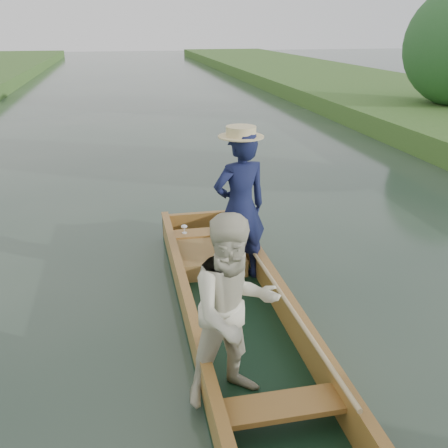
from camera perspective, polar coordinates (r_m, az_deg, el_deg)
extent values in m
plane|color=#283D30|center=(5.52, 1.29, -11.50)|extent=(120.00, 120.00, 0.00)
cube|color=black|center=(5.50, 1.29, -11.15)|extent=(1.10, 5.00, 0.08)
cube|color=olive|center=(5.32, -4.13, -9.93)|extent=(0.08, 5.00, 0.32)
cube|color=olive|center=(5.51, 6.54, -8.75)|extent=(0.08, 5.00, 0.32)
cube|color=olive|center=(7.56, -2.86, 0.15)|extent=(1.10, 0.08, 0.32)
cube|color=olive|center=(5.22, -4.19, -8.25)|extent=(0.10, 5.00, 0.04)
cube|color=olive|center=(5.43, 6.63, -7.12)|extent=(0.10, 5.00, 0.04)
cube|color=olive|center=(7.03, -2.15, -1.05)|extent=(0.94, 0.30, 0.05)
cube|color=olive|center=(4.12, 6.63, -19.98)|extent=(0.94, 0.30, 0.05)
imported|color=#13183E|center=(5.92, 1.85, 1.84)|extent=(0.76, 0.59, 1.86)
cylinder|color=beige|center=(5.68, 1.95, 10.31)|extent=(0.52, 0.52, 0.12)
imported|color=beige|center=(4.05, 1.16, -9.93)|extent=(0.92, 0.78, 1.65)
cube|color=#A35734|center=(6.58, -1.77, -3.78)|extent=(0.85, 0.90, 0.22)
sphere|color=#A48A56|center=(6.44, 0.77, -2.20)|extent=(0.20, 0.20, 0.20)
sphere|color=#A48A56|center=(6.38, 0.80, -1.03)|extent=(0.15, 0.15, 0.15)
sphere|color=#A48A56|center=(6.34, 0.33, -0.53)|extent=(0.05, 0.05, 0.05)
sphere|color=#A48A56|center=(6.36, 1.28, -0.46)|extent=(0.05, 0.05, 0.05)
sphere|color=#A48A56|center=(6.33, 0.91, -1.35)|extent=(0.06, 0.06, 0.06)
sphere|color=#A48A56|center=(6.40, 0.04, -2.09)|extent=(0.07, 0.07, 0.07)
sphere|color=#A48A56|center=(6.43, 1.58, -1.96)|extent=(0.07, 0.07, 0.07)
sphere|color=#A48A56|center=(6.44, 0.40, -3.02)|extent=(0.08, 0.08, 0.08)
sphere|color=#A48A56|center=(6.46, 1.25, -2.94)|extent=(0.08, 0.08, 0.08)
cylinder|color=silver|center=(6.98, -4.56, -1.01)|extent=(0.07, 0.07, 0.01)
cylinder|color=silver|center=(6.96, -4.57, -0.71)|extent=(0.01, 0.01, 0.08)
ellipsoid|color=silver|center=(6.94, -4.58, -0.29)|extent=(0.09, 0.09, 0.05)
cylinder|color=tan|center=(5.37, 5.87, -6.91)|extent=(0.04, 3.98, 0.18)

